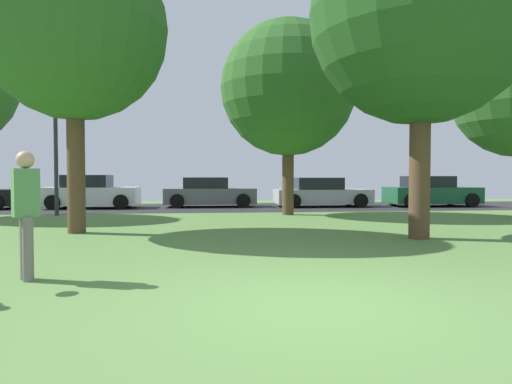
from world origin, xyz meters
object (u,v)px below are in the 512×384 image
parked_car_silver (321,193)px  person_thrower (26,209)px  oak_tree_left (288,88)px  parked_car_white (91,193)px  oak_tree_center (74,28)px  parked_car_green (431,192)px  street_lamp_post (56,153)px  maple_tree_far (422,13)px  parked_car_grey (209,193)px

parked_car_silver → person_thrower: bearing=-118.7°
oak_tree_left → parked_car_white: 10.04m
oak_tree_left → oak_tree_center: bearing=-142.6°
parked_car_green → street_lamp_post: bearing=-167.9°
oak_tree_left → parked_car_white: bearing=151.4°
oak_tree_center → maple_tree_far: size_ratio=0.97×
oak_tree_center → parked_car_silver: oak_tree_center is taller
person_thrower → parked_car_green: size_ratio=0.42×
parked_car_silver → parked_car_grey: bearing=175.2°
maple_tree_far → parked_car_grey: (-4.63, 11.43, -4.44)m
oak_tree_center → street_lamp_post: 6.37m
oak_tree_center → parked_car_green: size_ratio=1.76×
person_thrower → parked_car_silver: bearing=-150.8°
parked_car_white → parked_car_grey: 5.25m
oak_tree_left → parked_car_grey: oak_tree_left is taller
oak_tree_center → maple_tree_far: bearing=-13.6°
oak_tree_left → parked_car_silver: oak_tree_left is taller
oak_tree_left → parked_car_grey: (-2.85, 4.71, -4.02)m
parked_car_silver → maple_tree_far: bearing=-93.2°
parked_car_grey → street_lamp_post: (-5.52, -4.19, 1.62)m
maple_tree_far → parked_car_grey: size_ratio=1.81×
parked_car_grey → parked_car_green: bearing=-4.1°
maple_tree_far → street_lamp_post: 12.79m
oak_tree_center → parked_car_green: 16.99m
parked_car_white → parked_car_green: (15.74, -0.45, -0.02)m
maple_tree_far → parked_car_grey: maple_tree_far is taller
person_thrower → oak_tree_left: bearing=-150.6°
parked_car_green → oak_tree_left: bearing=-152.6°
parked_car_white → oak_tree_left: bearing=-28.6°
oak_tree_center → parked_car_white: oak_tree_center is taller
oak_tree_center → parked_car_silver: (8.64, 9.05, -4.44)m
oak_tree_left → maple_tree_far: 6.96m
person_thrower → parked_car_white: size_ratio=0.43×
parked_car_white → street_lamp_post: bearing=-94.1°
oak_tree_left → parked_car_green: 9.49m
parked_car_grey → parked_car_silver: bearing=-4.8°
maple_tree_far → parked_car_green: maple_tree_far is taller
oak_tree_left → maple_tree_far: maple_tree_far is taller
parked_car_silver → street_lamp_post: bearing=-160.8°
parked_car_green → parked_car_grey: bearing=175.9°
parked_car_green → maple_tree_far: bearing=-118.8°
parked_car_white → street_lamp_post: street_lamp_post is taller
oak_tree_left → parked_car_silver: 6.34m
parked_car_silver → parked_car_white: bearing=179.3°
parked_car_silver → parked_car_green: parked_car_green is taller
oak_tree_center → parked_car_white: (-1.85, 9.19, -4.39)m
maple_tree_far → street_lamp_post: size_ratio=1.69×
parked_car_grey → maple_tree_far: bearing=-68.0°
parked_car_white → parked_car_grey: (5.25, 0.30, -0.05)m
oak_tree_center → street_lamp_post: (-2.13, 5.30, -2.82)m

